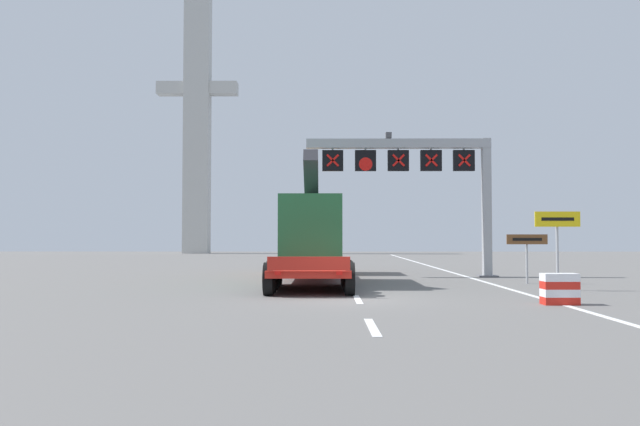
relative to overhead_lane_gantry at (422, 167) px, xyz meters
The scene contains 9 objects.
ground 12.17m from the overhead_lane_gantry, 111.84° to the right, with size 112.00×112.00×0.00m, color slate.
lane_markings 7.59m from the overhead_lane_gantry, 133.18° to the left, with size 0.20×42.85×0.01m.
edge_line_right 6.00m from the overhead_lane_gantry, 40.82° to the left, with size 0.20×63.00×0.01m, color silver.
overhead_lane_gantry is the anchor object (origin of this frame).
heavy_haul_truck_red 6.49m from the overhead_lane_gantry, 161.44° to the right, with size 3.04×14.07×5.30m.
exit_sign_yellow 8.73m from the overhead_lane_gantry, 62.80° to the right, with size 1.64×0.15×2.87m.
tourist_info_sign_brown 6.65m from the overhead_lane_gantry, 48.34° to the right, with size 1.69×0.15×2.04m.
crash_barrier_striped 12.89m from the overhead_lane_gantry, 80.10° to the right, with size 1.01×0.52×0.90m.
bridge_pylon_distant 44.03m from the overhead_lane_gantry, 116.26° to the left, with size 9.00×2.00×29.80m.
Camera 1 is at (-0.70, -19.38, 2.00)m, focal length 34.33 mm.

